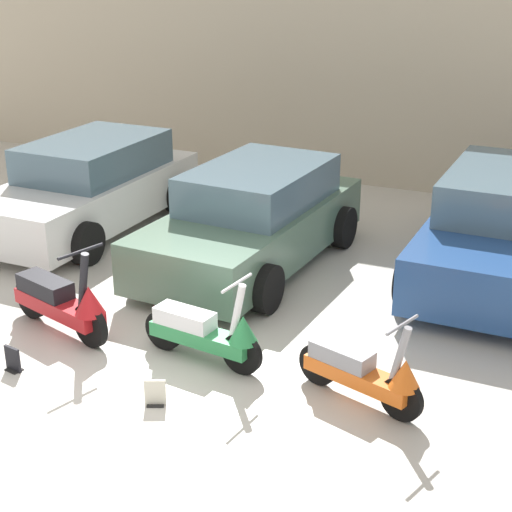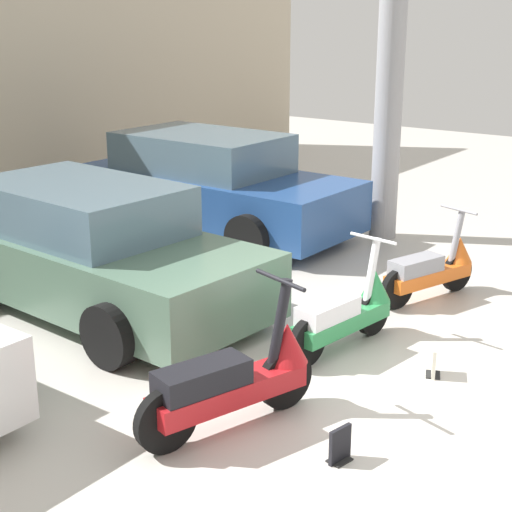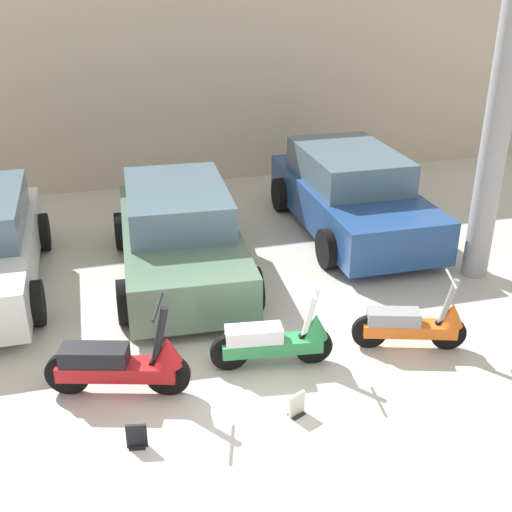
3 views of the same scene
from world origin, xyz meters
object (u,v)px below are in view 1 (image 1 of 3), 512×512
at_px(placard_near_right_scooter, 155,394).
at_px(car_rear_center, 253,219).
at_px(scooter_front_right, 207,332).
at_px(car_rear_right, 503,228).
at_px(scooter_front_left, 62,301).
at_px(scooter_front_center, 364,371).
at_px(car_rear_left, 89,187).
at_px(placard_near_left_scooter, 13,360).

bearing_deg(placard_near_right_scooter, car_rear_center, 99.42).
distance_m(scooter_front_right, car_rear_right, 4.30).
distance_m(scooter_front_left, placard_near_right_scooter, 1.88).
xyz_separation_m(scooter_front_center, car_rear_center, (-2.35, 2.74, 0.29)).
bearing_deg(scooter_front_left, car_rear_left, 136.83).
bearing_deg(placard_near_left_scooter, placard_near_right_scooter, 1.11).
bearing_deg(scooter_front_center, scooter_front_left, -162.71).
xyz_separation_m(scooter_front_left, placard_near_right_scooter, (1.66, -0.85, -0.27)).
xyz_separation_m(car_rear_left, placard_near_left_scooter, (1.79, -3.93, -0.52)).
xyz_separation_m(scooter_front_center, placard_near_right_scooter, (-1.76, -0.81, -0.22)).
distance_m(car_rear_right, placard_near_left_scooter, 6.11).
distance_m(car_rear_left, placard_near_right_scooter, 5.22).
height_order(car_rear_center, car_rear_right, car_rear_right).
relative_size(scooter_front_right, car_rear_left, 0.36).
bearing_deg(placard_near_left_scooter, car_rear_center, 73.80).
relative_size(scooter_front_right, placard_near_right_scooter, 5.43).
bearing_deg(placard_near_right_scooter, scooter_front_center, 24.82).
height_order(placard_near_left_scooter, placard_near_right_scooter, same).
bearing_deg(scooter_front_center, placard_near_left_scooter, -148.08).
relative_size(scooter_front_right, car_rear_center, 0.36).
height_order(scooter_front_center, car_rear_center, car_rear_center).
bearing_deg(car_rear_left, placard_near_right_scooter, 42.24).
distance_m(scooter_front_right, car_rear_center, 2.74).
relative_size(car_rear_left, placard_near_right_scooter, 15.03).
relative_size(scooter_front_center, car_rear_right, 0.32).
xyz_separation_m(scooter_front_center, placard_near_left_scooter, (-3.39, -0.84, -0.22)).
bearing_deg(scooter_front_left, car_rear_right, 57.80).
relative_size(scooter_front_center, car_rear_left, 0.34).
bearing_deg(car_rear_left, car_rear_right, 96.29).
xyz_separation_m(scooter_front_right, placard_near_right_scooter, (-0.07, -0.91, -0.24)).
relative_size(scooter_front_center, car_rear_center, 0.33).
distance_m(placard_near_left_scooter, placard_near_right_scooter, 1.63).
relative_size(scooter_front_left, car_rear_center, 0.38).
relative_size(placard_near_left_scooter, placard_near_right_scooter, 1.00).
height_order(scooter_front_right, car_rear_left, car_rear_left).
height_order(scooter_front_right, car_rear_right, car_rear_right).
distance_m(scooter_front_center, car_rear_center, 3.62).
height_order(scooter_front_left, scooter_front_center, scooter_front_left).
bearing_deg(car_rear_left, scooter_front_left, 31.03).
bearing_deg(placard_near_left_scooter, scooter_front_center, 13.99).
height_order(car_rear_left, placard_near_left_scooter, car_rear_left).
height_order(scooter_front_center, placard_near_left_scooter, scooter_front_center).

